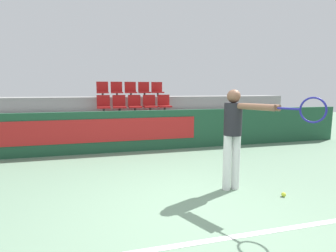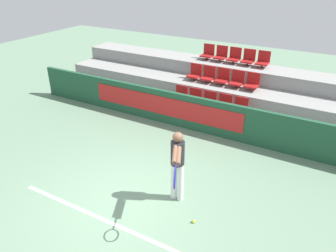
{
  "view_description": "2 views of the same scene",
  "coord_description": "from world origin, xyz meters",
  "px_view_note": "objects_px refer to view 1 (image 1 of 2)",
  "views": [
    {
      "loc": [
        -1.13,
        -2.97,
        1.61
      ],
      "look_at": [
        0.14,
        1.83,
        0.9
      ],
      "focal_mm": 28.0,
      "sensor_mm": 36.0,
      "label": 1
    },
    {
      "loc": [
        3.43,
        -4.21,
        4.58
      ],
      "look_at": [
        0.09,
        1.75,
        1.07
      ],
      "focal_mm": 35.0,
      "sensor_mm": 36.0,
      "label": 2
    }
  ],
  "objects_px": {
    "stadium_chair_5": "(104,105)",
    "stadium_chair_8": "(150,104)",
    "stadium_chair_1": "(123,122)",
    "tennis_ball": "(284,194)",
    "stadium_chair_13": "(144,90)",
    "stadium_chair_0": "(105,123)",
    "stadium_chair_6": "(119,105)",
    "stadium_chair_11": "(117,90)",
    "stadium_chair_9": "(164,104)",
    "stadium_chair_12": "(131,90)",
    "stadium_chair_3": "(157,121)",
    "stadium_chair_4": "(173,121)",
    "stadium_chair_2": "(140,122)",
    "stadium_chair_7": "(135,104)",
    "stadium_chair_10": "(102,90)",
    "stadium_chair_14": "(157,90)",
    "tennis_player": "(237,130)"
  },
  "relations": [
    {
      "from": "stadium_chair_0",
      "to": "stadium_chair_14",
      "type": "relative_size",
      "value": 1.0
    },
    {
      "from": "stadium_chair_5",
      "to": "stadium_chair_7",
      "type": "bearing_deg",
      "value": 0.0
    },
    {
      "from": "stadium_chair_5",
      "to": "stadium_chair_8",
      "type": "distance_m",
      "value": 1.48
    },
    {
      "from": "stadium_chair_4",
      "to": "stadium_chair_7",
      "type": "relative_size",
      "value": 1.0
    },
    {
      "from": "stadium_chair_1",
      "to": "stadium_chair_8",
      "type": "xyz_separation_m",
      "value": [
        0.98,
        1.05,
        0.45
      ]
    },
    {
      "from": "stadium_chair_11",
      "to": "stadium_chair_0",
      "type": "bearing_deg",
      "value": -103.22
    },
    {
      "from": "stadium_chair_3",
      "to": "stadium_chair_10",
      "type": "distance_m",
      "value": 2.72
    },
    {
      "from": "stadium_chair_6",
      "to": "stadium_chair_14",
      "type": "bearing_deg",
      "value": 35.36
    },
    {
      "from": "stadium_chair_7",
      "to": "stadium_chair_12",
      "type": "distance_m",
      "value": 1.14
    },
    {
      "from": "stadium_chair_2",
      "to": "stadium_chair_3",
      "type": "relative_size",
      "value": 1.0
    },
    {
      "from": "stadium_chair_5",
      "to": "stadium_chair_11",
      "type": "distance_m",
      "value": 1.24
    },
    {
      "from": "stadium_chair_6",
      "to": "stadium_chair_3",
      "type": "bearing_deg",
      "value": -46.79
    },
    {
      "from": "stadium_chair_8",
      "to": "tennis_ball",
      "type": "bearing_deg",
      "value": -79.03
    },
    {
      "from": "stadium_chair_7",
      "to": "tennis_ball",
      "type": "distance_m",
      "value": 5.62
    },
    {
      "from": "stadium_chair_5",
      "to": "stadium_chair_10",
      "type": "height_order",
      "value": "stadium_chair_10"
    },
    {
      "from": "stadium_chair_5",
      "to": "stadium_chair_13",
      "type": "xyz_separation_m",
      "value": [
        1.48,
        1.05,
        0.45
      ]
    },
    {
      "from": "stadium_chair_6",
      "to": "stadium_chair_1",
      "type": "bearing_deg",
      "value": -90.0
    },
    {
      "from": "stadium_chair_12",
      "to": "stadium_chair_2",
      "type": "bearing_deg",
      "value": -90.0
    },
    {
      "from": "stadium_chair_0",
      "to": "stadium_chair_6",
      "type": "xyz_separation_m",
      "value": [
        0.49,
        1.05,
        0.45
      ]
    },
    {
      "from": "stadium_chair_9",
      "to": "stadium_chair_10",
      "type": "height_order",
      "value": "stadium_chair_10"
    },
    {
      "from": "stadium_chair_6",
      "to": "stadium_chair_14",
      "type": "height_order",
      "value": "stadium_chair_14"
    },
    {
      "from": "stadium_chair_5",
      "to": "stadium_chair_12",
      "type": "relative_size",
      "value": 1.0
    },
    {
      "from": "stadium_chair_5",
      "to": "stadium_chair_11",
      "type": "xyz_separation_m",
      "value": [
        0.49,
        1.05,
        0.45
      ]
    },
    {
      "from": "stadium_chair_1",
      "to": "stadium_chair_6",
      "type": "bearing_deg",
      "value": 90.0
    },
    {
      "from": "stadium_chair_2",
      "to": "stadium_chair_11",
      "type": "xyz_separation_m",
      "value": [
        -0.49,
        2.1,
        0.89
      ]
    },
    {
      "from": "stadium_chair_7",
      "to": "stadium_chair_9",
      "type": "relative_size",
      "value": 1.0
    },
    {
      "from": "stadium_chair_10",
      "to": "stadium_chair_5",
      "type": "bearing_deg",
      "value": -90.0
    },
    {
      "from": "stadium_chair_14",
      "to": "stadium_chair_9",
      "type": "bearing_deg",
      "value": -90.0
    },
    {
      "from": "tennis_ball",
      "to": "stadium_chair_7",
      "type": "bearing_deg",
      "value": 106.0
    },
    {
      "from": "stadium_chair_9",
      "to": "stadium_chair_12",
      "type": "bearing_deg",
      "value": 133.21
    },
    {
      "from": "stadium_chair_9",
      "to": "tennis_player",
      "type": "height_order",
      "value": "tennis_player"
    },
    {
      "from": "stadium_chair_9",
      "to": "stadium_chair_6",
      "type": "bearing_deg",
      "value": 180.0
    },
    {
      "from": "stadium_chair_10",
      "to": "stadium_chair_0",
      "type": "bearing_deg",
      "value": -90.0
    },
    {
      "from": "stadium_chair_5",
      "to": "stadium_chair_13",
      "type": "distance_m",
      "value": 1.87
    },
    {
      "from": "stadium_chair_0",
      "to": "stadium_chair_3",
      "type": "height_order",
      "value": "same"
    },
    {
      "from": "stadium_chair_6",
      "to": "stadium_chair_12",
      "type": "relative_size",
      "value": 1.0
    },
    {
      "from": "stadium_chair_10",
      "to": "stadium_chair_12",
      "type": "height_order",
      "value": "same"
    },
    {
      "from": "stadium_chair_11",
      "to": "stadium_chair_13",
      "type": "bearing_deg",
      "value": 0.0
    },
    {
      "from": "stadium_chair_6",
      "to": "stadium_chair_12",
      "type": "height_order",
      "value": "stadium_chair_12"
    },
    {
      "from": "stadium_chair_11",
      "to": "stadium_chair_6",
      "type": "bearing_deg",
      "value": -90.0
    },
    {
      "from": "stadium_chair_1",
      "to": "tennis_ball",
      "type": "relative_size",
      "value": 7.99
    },
    {
      "from": "stadium_chair_0",
      "to": "stadium_chair_9",
      "type": "height_order",
      "value": "stadium_chair_9"
    },
    {
      "from": "stadium_chair_3",
      "to": "stadium_chair_11",
      "type": "bearing_deg",
      "value": 115.16
    },
    {
      "from": "stadium_chair_5",
      "to": "stadium_chair_12",
      "type": "height_order",
      "value": "stadium_chair_12"
    },
    {
      "from": "stadium_chair_7",
      "to": "stadium_chair_10",
      "type": "xyz_separation_m",
      "value": [
        -0.98,
        1.05,
        0.45
      ]
    },
    {
      "from": "stadium_chair_1",
      "to": "stadium_chair_8",
      "type": "relative_size",
      "value": 1.0
    },
    {
      "from": "stadium_chair_1",
      "to": "tennis_player",
      "type": "xyz_separation_m",
      "value": [
        1.42,
        -3.84,
        0.3
      ]
    },
    {
      "from": "stadium_chair_2",
      "to": "stadium_chair_11",
      "type": "relative_size",
      "value": 1.0
    },
    {
      "from": "stadium_chair_3",
      "to": "stadium_chair_4",
      "type": "relative_size",
      "value": 1.0
    },
    {
      "from": "stadium_chair_3",
      "to": "stadium_chair_13",
      "type": "relative_size",
      "value": 1.0
    }
  ]
}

